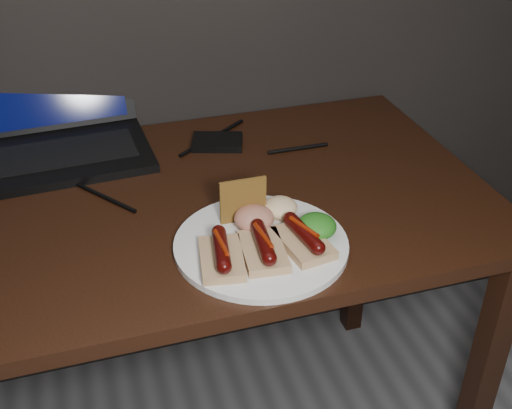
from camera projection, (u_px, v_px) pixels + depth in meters
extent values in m
cube|color=black|center=(134.00, 213.00, 1.23)|extent=(1.40, 0.70, 0.03)
cube|color=black|center=(480.00, 387.00, 1.35)|extent=(0.05, 0.05, 0.72)
cube|color=black|center=(360.00, 231.00, 1.84)|extent=(0.05, 0.05, 0.72)
cube|color=black|center=(53.00, 159.00, 1.37)|extent=(0.42, 0.27, 0.02)
cube|color=black|center=(52.00, 154.00, 1.36)|extent=(0.36, 0.15, 0.00)
cube|color=black|center=(37.00, 78.00, 1.43)|extent=(0.42, 0.11, 0.23)
cube|color=#09063F|center=(37.00, 78.00, 1.43)|extent=(0.37, 0.09, 0.20)
cube|color=black|center=(217.00, 142.00, 1.44)|extent=(0.13, 0.11, 0.02)
cylinder|color=black|center=(103.00, 196.00, 1.25)|extent=(0.11, 0.15, 0.01)
cylinder|color=black|center=(212.00, 138.00, 1.46)|extent=(0.18, 0.14, 0.01)
cylinder|color=black|center=(298.00, 148.00, 1.42)|extent=(0.14, 0.01, 0.01)
cylinder|color=white|center=(261.00, 244.00, 1.11)|extent=(0.33, 0.33, 0.01)
cube|color=#D8B27E|center=(222.00, 259.00, 1.06)|extent=(0.09, 0.12, 0.02)
cylinder|color=#450804|center=(221.00, 249.00, 1.04)|extent=(0.04, 0.10, 0.02)
sphere|color=#450804|center=(224.00, 267.00, 1.00)|extent=(0.02, 0.02, 0.02)
sphere|color=#450804|center=(219.00, 232.00, 1.08)|extent=(0.03, 0.02, 0.02)
cylinder|color=maroon|center=(221.00, 243.00, 1.04)|extent=(0.01, 0.07, 0.01)
cube|color=#D8B27E|center=(263.00, 251.00, 1.07)|extent=(0.08, 0.12, 0.02)
cylinder|color=#450804|center=(263.00, 242.00, 1.06)|extent=(0.03, 0.10, 0.02)
sphere|color=#450804|center=(269.00, 259.00, 1.02)|extent=(0.03, 0.02, 0.02)
sphere|color=#450804|center=(258.00, 226.00, 1.10)|extent=(0.03, 0.02, 0.02)
cylinder|color=maroon|center=(263.00, 235.00, 1.05)|extent=(0.02, 0.07, 0.01)
cube|color=#D8B27E|center=(303.00, 243.00, 1.09)|extent=(0.09, 0.12, 0.02)
cylinder|color=#450804|center=(304.00, 233.00, 1.08)|extent=(0.04, 0.10, 0.02)
sphere|color=#450804|center=(318.00, 248.00, 1.05)|extent=(0.03, 0.02, 0.02)
sphere|color=#450804|center=(290.00, 219.00, 1.12)|extent=(0.03, 0.02, 0.02)
cylinder|color=maroon|center=(304.00, 227.00, 1.08)|extent=(0.03, 0.07, 0.01)
cube|color=olive|center=(243.00, 200.00, 1.14)|extent=(0.09, 0.01, 0.08)
ellipsoid|color=#1F5F13|center=(317.00, 226.00, 1.12)|extent=(0.07, 0.07, 0.04)
ellipsoid|color=#A61016|center=(254.00, 218.00, 1.14)|extent=(0.07, 0.07, 0.04)
ellipsoid|color=#EBE7CB|center=(280.00, 208.00, 1.17)|extent=(0.06, 0.06, 0.04)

